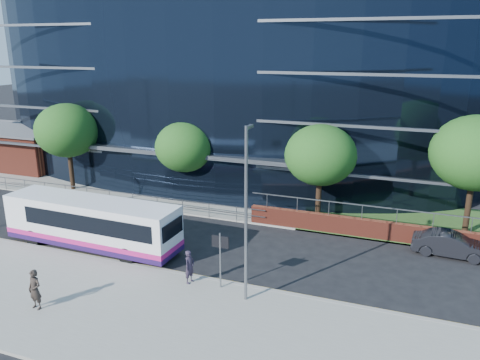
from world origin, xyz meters
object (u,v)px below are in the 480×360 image
at_px(tree_far_d, 476,153).
at_px(pedestrian_b, 35,290).
at_px(tree_far_a, 67,131).
at_px(pedestrian, 190,267).
at_px(city_bus, 93,223).
at_px(tree_far_b, 185,147).
at_px(tree_far_c, 321,155).
at_px(parked_car, 451,245).
at_px(streetlight_east, 246,211).
at_px(brick_pavilion, 26,147).
at_px(street_sign, 220,249).

xyz_separation_m(tree_far_d, pedestrian_b, (-18.36, -16.19, -4.12)).
distance_m(tree_far_a, pedestrian, 19.56).
bearing_deg(city_bus, tree_far_b, 83.95).
relative_size(tree_far_c, parked_car, 1.58).
relative_size(tree_far_b, streetlight_east, 0.76).
height_order(tree_far_b, city_bus, tree_far_b).
bearing_deg(brick_pavilion, tree_far_c, -8.82).
relative_size(brick_pavilion, tree_far_c, 1.32).
bearing_deg(city_bus, tree_far_c, 39.31).
relative_size(tree_far_b, city_bus, 0.56).
height_order(streetlight_east, pedestrian, streetlight_east).
height_order(tree_far_c, tree_far_d, tree_far_d).
bearing_deg(brick_pavilion, pedestrian, -31.37).
relative_size(parked_car, pedestrian, 2.46).
distance_m(tree_far_c, tree_far_d, 9.08).
xyz_separation_m(brick_pavilion, pedestrian, (24.91, -15.19, -0.95)).
xyz_separation_m(city_bus, pedestrian, (7.13, -1.98, -0.54)).
relative_size(tree_far_c, streetlight_east, 0.81).
distance_m(brick_pavilion, pedestrian, 29.19).
bearing_deg(street_sign, tree_far_d, 45.22).
xyz_separation_m(brick_pavilion, street_sign, (26.50, -15.09, 0.21)).
bearing_deg(pedestrian, pedestrian_b, 140.76).
height_order(street_sign, parked_car, street_sign).
bearing_deg(parked_car, city_bus, 111.32).
height_order(brick_pavilion, streetlight_east, streetlight_east).
relative_size(tree_far_a, tree_far_c, 1.07).
distance_m(city_bus, pedestrian, 7.42).
distance_m(city_bus, parked_car, 20.19).
distance_m(tree_far_d, pedestrian_b, 24.82).
height_order(tree_far_a, parked_car, tree_far_a).
distance_m(streetlight_east, pedestrian, 4.66).
height_order(tree_far_d, pedestrian, tree_far_d).
bearing_deg(streetlight_east, pedestrian, 171.13).
distance_m(tree_far_c, pedestrian, 11.98).
bearing_deg(street_sign, brick_pavilion, 150.35).
distance_m(tree_far_d, pedestrian, 18.04).
bearing_deg(brick_pavilion, parked_car, -10.86).
bearing_deg(streetlight_east, tree_far_c, 84.89).
bearing_deg(tree_far_c, tree_far_d, 6.34).
xyz_separation_m(tree_far_b, pedestrian_b, (0.64, -15.69, -3.15)).
distance_m(tree_far_a, city_bus, 12.81).
height_order(streetlight_east, city_bus, streetlight_east).
relative_size(streetlight_east, parked_car, 1.94).
bearing_deg(tree_far_a, tree_far_d, 1.97).
relative_size(tree_far_c, pedestrian, 3.89).
bearing_deg(tree_far_a, street_sign, -31.17).
distance_m(tree_far_c, city_bus, 14.52).
bearing_deg(tree_far_d, street_sign, -134.78).
relative_size(street_sign, tree_far_d, 0.38).
bearing_deg(city_bus, parked_car, 19.12).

